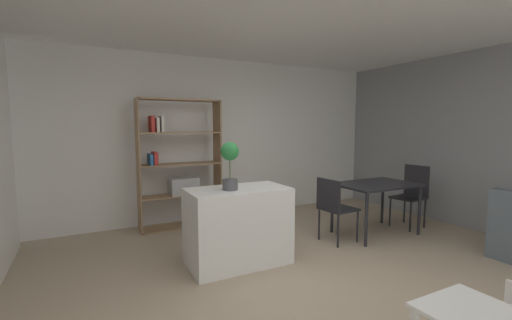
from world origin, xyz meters
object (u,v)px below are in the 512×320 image
object	(u,v)px
dining_table	(376,189)
dining_chair_island_side	(334,204)
kitchen_island	(238,226)
dining_chair_window_side	(412,191)
potted_plant_on_island	(230,161)
open_bookshelf	(179,167)

from	to	relation	value
dining_table	dining_chair_island_side	xyz separation A→B (m)	(-0.80, -0.01, -0.15)
kitchen_island	dining_chair_window_side	world-z (taller)	dining_chair_window_side
potted_plant_on_island	dining_chair_island_side	world-z (taller)	potted_plant_on_island
kitchen_island	dining_chair_island_side	bearing A→B (deg)	1.51
open_bookshelf	kitchen_island	bearing A→B (deg)	-82.18
potted_plant_on_island	dining_table	world-z (taller)	potted_plant_on_island
open_bookshelf	dining_chair_island_side	size ratio (longest dim) A/B	2.26
potted_plant_on_island	dining_chair_window_side	size ratio (longest dim) A/B	0.55
dining_table	kitchen_island	bearing A→B (deg)	-178.82
potted_plant_on_island	dining_chair_island_side	bearing A→B (deg)	2.99
dining_table	dining_chair_window_side	bearing A→B (deg)	0.68
kitchen_island	dining_table	bearing A→B (deg)	1.18
kitchen_island	dining_chair_window_side	xyz separation A→B (m)	(3.07, 0.06, 0.13)
open_bookshelf	dining_chair_window_side	world-z (taller)	open_bookshelf
dining_table	dining_chair_island_side	bearing A→B (deg)	-179.42
kitchen_island	open_bookshelf	xyz separation A→B (m)	(-0.24, 1.73, 0.51)
dining_chair_island_side	potted_plant_on_island	bearing A→B (deg)	88.08
kitchen_island	potted_plant_on_island	bearing A→B (deg)	-159.23
potted_plant_on_island	dining_chair_island_side	size ratio (longest dim) A/B	0.60
dining_chair_island_side	dining_chair_window_side	distance (m)	1.62
kitchen_island	dining_chair_island_side	distance (m)	1.45
potted_plant_on_island	kitchen_island	bearing A→B (deg)	20.77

